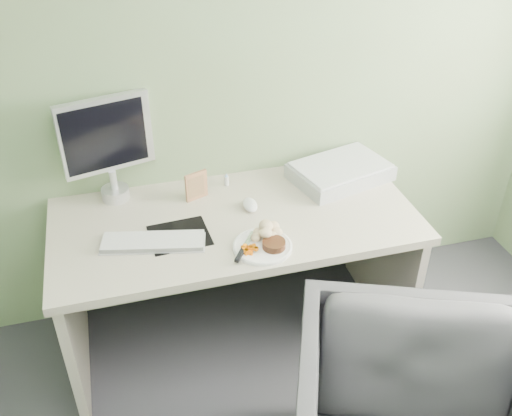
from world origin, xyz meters
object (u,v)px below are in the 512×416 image
object	(u,v)px
plate	(262,246)
monitor	(107,144)
desk	(236,250)
scanner	(340,172)

from	to	relation	value
plate	monitor	distance (m)	0.82
desk	scanner	size ratio (longest dim) A/B	3.53
scanner	monitor	distance (m)	1.10
desk	plate	world-z (taller)	plate
scanner	desk	bearing A→B (deg)	-176.83
scanner	monitor	bearing A→B (deg)	158.33
plate	monitor	bearing A→B (deg)	134.94
desk	plate	distance (m)	0.31
desk	scanner	bearing A→B (deg)	18.07
plate	scanner	world-z (taller)	scanner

